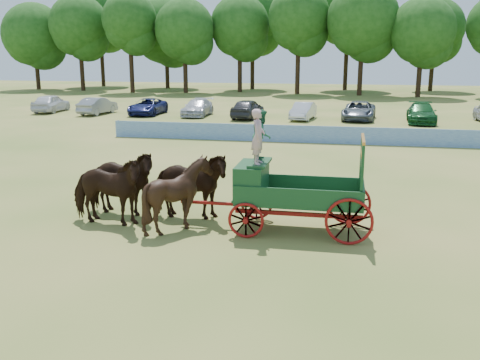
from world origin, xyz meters
TOP-DOWN VIEW (x-y plane):
  - ground at (0.00, 0.00)m, footprint 160.00×160.00m
  - horse_lead_left at (-6.60, 0.78)m, footprint 2.76×1.41m
  - horse_lead_right at (-6.60, 1.88)m, footprint 2.76×1.42m
  - horse_wheel_left at (-4.20, 0.78)m, footprint 2.33×2.15m
  - horse_wheel_right at (-4.20, 1.88)m, footprint 2.73×1.35m
  - farm_dray at (-1.25, 1.35)m, footprint 5.99×2.00m
  - sponsor_banner at (-1.00, 18.00)m, footprint 26.00×0.08m
  - parked_cars at (0.67, 29.82)m, footprint 54.78×6.51m
  - treeline at (-6.23, 59.84)m, footprint 91.03×21.96m

SIDE VIEW (x-z plane):
  - ground at x=0.00m, z-range 0.00..0.00m
  - sponsor_banner at x=-1.00m, z-range 0.00..1.05m
  - parked_cars at x=0.67m, z-range -0.07..1.57m
  - horse_lead_left at x=-6.60m, z-range 0.00..2.26m
  - horse_lead_right at x=-6.60m, z-range 0.00..2.26m
  - horse_wheel_right at x=-4.20m, z-range 0.00..2.26m
  - horse_wheel_left at x=-4.20m, z-range 0.00..2.27m
  - farm_dray at x=-1.25m, z-range -0.24..3.56m
  - treeline at x=-6.23m, z-range 1.21..17.18m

